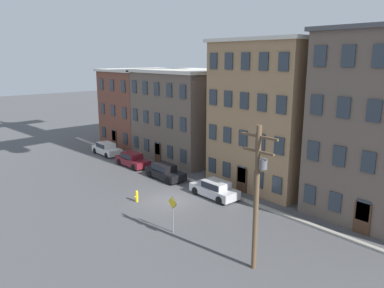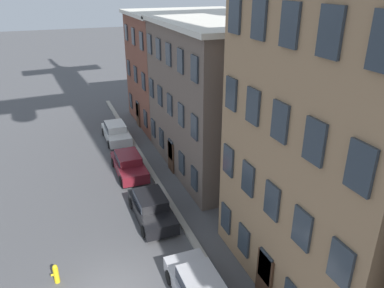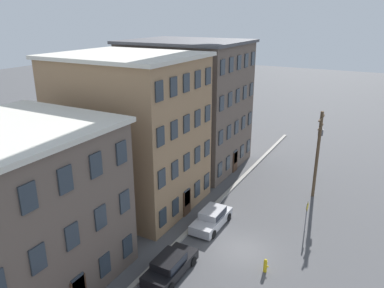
{
  "view_description": "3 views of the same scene",
  "coord_description": "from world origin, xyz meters",
  "px_view_note": "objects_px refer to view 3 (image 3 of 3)",
  "views": [
    {
      "loc": [
        23.01,
        -17.66,
        11.5
      ],
      "look_at": [
        -1.89,
        4.0,
        3.84
      ],
      "focal_mm": 35.0,
      "sensor_mm": 36.0,
      "label": 1
    },
    {
      "loc": [
        12.63,
        -1.28,
        12.47
      ],
      "look_at": [
        1.38,
        3.11,
        7.16
      ],
      "focal_mm": 35.0,
      "sensor_mm": 36.0,
      "label": 2
    },
    {
      "loc": [
        -21.94,
        -7.83,
        16.04
      ],
      "look_at": [
        1.82,
        5.11,
        6.65
      ],
      "focal_mm": 35.0,
      "sensor_mm": 36.0,
      "label": 3
    }
  ],
  "objects_px": {
    "utility_pole": "(318,150)",
    "fire_hydrant": "(265,265)",
    "car_silver": "(212,218)",
    "car_black": "(170,265)",
    "caution_sign": "(307,212)"
  },
  "relations": [
    {
      "from": "car_silver",
      "to": "utility_pole",
      "type": "relative_size",
      "value": 0.54
    },
    {
      "from": "utility_pole",
      "to": "fire_hydrant",
      "type": "distance_m",
      "value": 13.36
    },
    {
      "from": "caution_sign",
      "to": "utility_pole",
      "type": "bearing_deg",
      "value": 6.27
    },
    {
      "from": "utility_pole",
      "to": "fire_hydrant",
      "type": "height_order",
      "value": "utility_pole"
    },
    {
      "from": "utility_pole",
      "to": "car_black",
      "type": "bearing_deg",
      "value": 160.05
    },
    {
      "from": "fire_hydrant",
      "to": "caution_sign",
      "type": "bearing_deg",
      "value": -10.64
    },
    {
      "from": "car_silver",
      "to": "caution_sign",
      "type": "distance_m",
      "value": 7.36
    },
    {
      "from": "car_silver",
      "to": "fire_hydrant",
      "type": "xyz_separation_m",
      "value": [
        -3.43,
        -5.55,
        -0.27
      ]
    },
    {
      "from": "car_black",
      "to": "fire_hydrant",
      "type": "distance_m",
      "value": 6.24
    },
    {
      "from": "car_black",
      "to": "fire_hydrant",
      "type": "relative_size",
      "value": 4.58
    },
    {
      "from": "utility_pole",
      "to": "fire_hydrant",
      "type": "xyz_separation_m",
      "value": [
        -12.71,
        0.47,
        -4.09
      ]
    },
    {
      "from": "car_silver",
      "to": "fire_hydrant",
      "type": "bearing_deg",
      "value": -121.72
    },
    {
      "from": "caution_sign",
      "to": "fire_hydrant",
      "type": "distance_m",
      "value": 6.5
    },
    {
      "from": "fire_hydrant",
      "to": "car_silver",
      "type": "bearing_deg",
      "value": 58.28
    },
    {
      "from": "car_black",
      "to": "car_silver",
      "type": "xyz_separation_m",
      "value": [
        6.68,
        0.22,
        0.0
      ]
    }
  ]
}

